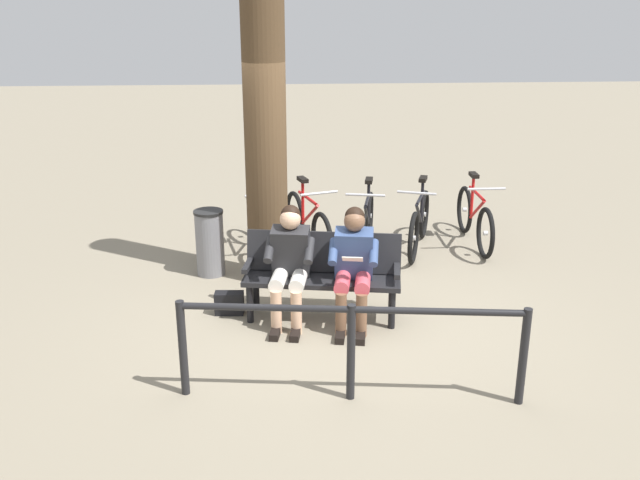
# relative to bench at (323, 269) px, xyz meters

# --- Properties ---
(ground_plane) EXTENTS (40.00, 40.00, 0.00)m
(ground_plane) POSITION_rel_bench_xyz_m (-0.08, 0.14, -0.51)
(ground_plane) COLOR gray
(bench) EXTENTS (1.66, 0.73, 0.87)m
(bench) POSITION_rel_bench_xyz_m (0.00, 0.00, 0.00)
(bench) COLOR black
(bench) RESTS_ON ground
(person_reading) EXTENTS (0.53, 0.81, 1.20)m
(person_reading) POSITION_rel_bench_xyz_m (-0.29, 0.21, 0.16)
(person_reading) COLOR #334772
(person_reading) RESTS_ON ground
(person_companion) EXTENTS (0.53, 0.81, 1.20)m
(person_companion) POSITION_rel_bench_xyz_m (0.34, 0.11, 0.16)
(person_companion) COLOR #262628
(person_companion) RESTS_ON ground
(handbag) EXTENTS (0.31, 0.16, 0.24)m
(handbag) POSITION_rel_bench_xyz_m (0.98, -0.08, -0.39)
(handbag) COLOR black
(handbag) RESTS_ON ground
(tree_trunk) EXTENTS (0.47, 0.47, 3.99)m
(tree_trunk) POSITION_rel_bench_xyz_m (0.57, -1.04, 1.49)
(tree_trunk) COLOR #4C3823
(tree_trunk) RESTS_ON ground
(litter_bin) EXTENTS (0.35, 0.35, 0.79)m
(litter_bin) POSITION_rel_bench_xyz_m (1.26, -1.21, -0.11)
(litter_bin) COLOR slate
(litter_bin) RESTS_ON ground
(bicycle_blue) EXTENTS (0.48, 1.68, 0.94)m
(bicycle_blue) POSITION_rel_bench_xyz_m (-2.17, -2.05, -0.15)
(bicycle_blue) COLOR black
(bicycle_blue) RESTS_ON ground
(bicycle_green) EXTENTS (0.66, 1.61, 0.94)m
(bicycle_green) POSITION_rel_bench_xyz_m (-1.39, -1.89, -0.15)
(bicycle_green) COLOR black
(bicycle_green) RESTS_ON ground
(bicycle_red) EXTENTS (0.52, 1.66, 0.94)m
(bicycle_red) POSITION_rel_bench_xyz_m (-0.70, -1.86, -0.15)
(bicycle_red) COLOR black
(bicycle_red) RESTS_ON ground
(bicycle_orange) EXTENTS (0.64, 1.62, 0.94)m
(bicycle_orange) POSITION_rel_bench_xyz_m (0.06, -1.96, -0.15)
(bicycle_orange) COLOR black
(bicycle_orange) RESTS_ON ground
(bicycle_purple) EXTENTS (0.52, 1.66, 0.94)m
(bicycle_purple) POSITION_rel_bench_xyz_m (0.69, -1.94, -0.15)
(bicycle_purple) COLOR black
(bicycle_purple) RESTS_ON ground
(railing_fence) EXTENTS (2.82, 0.39, 0.85)m
(railing_fence) POSITION_rel_bench_xyz_m (-0.12, 1.63, 0.08)
(railing_fence) COLOR black
(railing_fence) RESTS_ON ground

